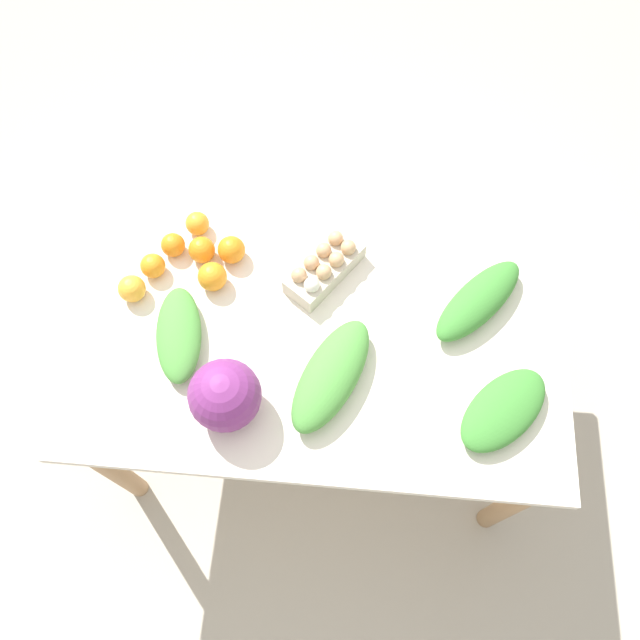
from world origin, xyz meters
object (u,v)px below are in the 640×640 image
(cabbage_purple, at_px, (225,395))
(orange_4, at_px, (173,245))
(greens_bunch_scallion, at_px, (331,375))
(orange_0, at_px, (202,250))
(orange_1, at_px, (212,277))
(orange_6, at_px, (231,250))
(egg_carton, at_px, (324,266))
(greens_bunch_kale, at_px, (179,334))
(orange_3, at_px, (197,223))
(orange_5, at_px, (132,289))
(greens_bunch_beet_tops, at_px, (478,300))
(orange_2, at_px, (153,266))
(greens_bunch_chard, at_px, (503,410))

(cabbage_purple, height_order, orange_4, cabbage_purple)
(greens_bunch_scallion, relative_size, orange_0, 4.52)
(orange_1, bearing_deg, orange_6, 66.41)
(cabbage_purple, distance_m, egg_carton, 0.46)
(orange_1, relative_size, orange_4, 1.19)
(cabbage_purple, distance_m, orange_0, 0.46)
(greens_bunch_kale, bearing_deg, cabbage_purple, -47.87)
(orange_3, xyz_separation_m, orange_5, (-0.14, -0.23, 0.00))
(egg_carton, height_order, orange_3, egg_carton)
(greens_bunch_beet_tops, relative_size, orange_3, 4.77)
(orange_6, bearing_deg, cabbage_purple, -82.86)
(greens_bunch_kale, distance_m, orange_5, 0.20)
(greens_bunch_scallion, height_order, orange_2, greens_bunch_scallion)
(egg_carton, distance_m, orange_4, 0.44)
(greens_bunch_scallion, xyz_separation_m, orange_0, (-0.39, 0.35, -0.01))
(greens_bunch_kale, relative_size, orange_1, 3.43)
(cabbage_purple, xyz_separation_m, orange_3, (-0.17, 0.53, -0.06))
(orange_2, distance_m, orange_3, 0.18)
(orange_1, bearing_deg, orange_5, -165.74)
(orange_0, bearing_deg, orange_6, 4.32)
(egg_carton, height_order, greens_bunch_chard, egg_carton)
(greens_bunch_kale, bearing_deg, orange_0, 85.97)
(orange_2, height_order, orange_5, orange_5)
(cabbage_purple, height_order, greens_bunch_kale, cabbage_purple)
(orange_0, bearing_deg, greens_bunch_kale, -94.03)
(greens_bunch_beet_tops, distance_m, orange_0, 0.78)
(orange_4, bearing_deg, greens_bunch_kale, -76.24)
(greens_bunch_chard, bearing_deg, orange_4, 156.10)
(orange_0, bearing_deg, cabbage_purple, -72.29)
(cabbage_purple, height_order, greens_bunch_scallion, cabbage_purple)
(greens_bunch_scallion, bearing_deg, orange_1, 143.36)
(orange_4, bearing_deg, greens_bunch_scallion, -36.60)
(greens_bunch_chard, relative_size, orange_5, 3.71)
(orange_5, distance_m, orange_6, 0.29)
(greens_bunch_scallion, relative_size, orange_3, 4.98)
(orange_5, bearing_deg, orange_2, 61.67)
(greens_bunch_kale, height_order, orange_1, orange_1)
(greens_bunch_scallion, relative_size, orange_4, 4.97)
(orange_6, bearing_deg, greens_bunch_scallion, -48.58)
(cabbage_purple, relative_size, orange_4, 2.66)
(greens_bunch_beet_tops, bearing_deg, orange_5, -177.30)
(greens_bunch_scallion, relative_size, orange_1, 4.18)
(cabbage_purple, relative_size, orange_0, 2.42)
(greens_bunch_scallion, relative_size, orange_6, 4.34)
(greens_bunch_beet_tops, bearing_deg, cabbage_purple, -151.77)
(greens_bunch_scallion, bearing_deg, greens_bunch_beet_tops, 33.24)
(orange_0, distance_m, orange_5, 0.22)
(orange_4, bearing_deg, orange_3, 54.03)
(cabbage_purple, bearing_deg, greens_bunch_chard, 3.31)
(cabbage_purple, distance_m, orange_4, 0.50)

